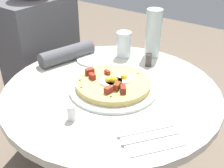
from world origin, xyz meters
The scene contains 12 objects.
dining_table centered at (0.00, 0.00, 0.54)m, with size 0.82×0.82×0.71m.
person_seated centered at (-0.15, -0.58, 0.51)m, with size 0.39×0.48×1.14m.
pizza_plate centered at (0.00, 0.01, 0.71)m, with size 0.34×0.34×0.01m, color silver.
breakfast_pizza centered at (0.00, 0.01, 0.73)m, with size 0.28×0.28×0.05m.
bread_plate centered at (-0.15, -0.21, 0.71)m, with size 0.15×0.15×0.01m, color white.
napkin centered at (0.15, 0.25, 0.71)m, with size 0.17×0.14×0.00m, color white.
fork centered at (0.16, 0.27, 0.71)m, with size 0.18×0.01×0.01m, color silver.
knife centered at (0.14, 0.24, 0.71)m, with size 0.18×0.01×0.01m, color silver.
water_glass centered at (-0.27, -0.13, 0.76)m, with size 0.07×0.07×0.12m, color silver.
water_bottle centered at (-0.35, -0.02, 0.82)m, with size 0.07×0.07×0.22m, color silver.
salt_shaker centered at (0.23, 0.01, 0.73)m, with size 0.03×0.03×0.05m, color white.
pepper_shaker centered at (-0.25, 0.02, 0.73)m, with size 0.03×0.03×0.06m, color #3F3833.
Camera 1 is at (0.72, 0.54, 1.26)m, focal length 44.55 mm.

